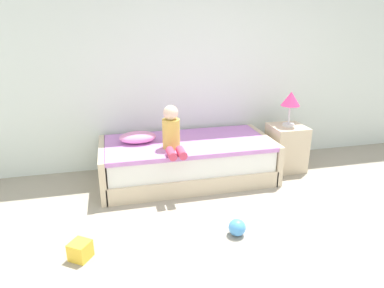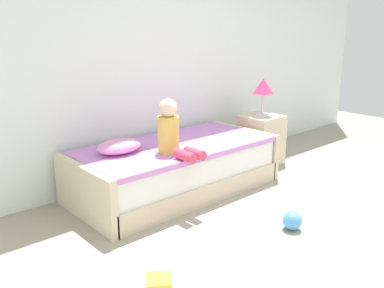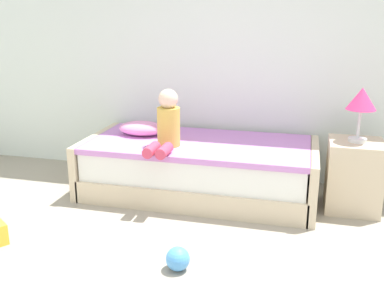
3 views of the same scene
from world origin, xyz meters
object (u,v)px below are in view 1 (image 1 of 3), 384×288
child_figure (172,132)px  toy_ball (237,227)px  pillow (138,137)px  table_lamp (291,101)px  nightstand (286,148)px  toy_block (80,250)px  bed (187,160)px

child_figure → toy_ball: size_ratio=3.18×
pillow → table_lamp: bearing=-3.0°
child_figure → pillow: size_ratio=1.16×
table_lamp → pillow: bearing=177.0°
nightstand → table_lamp: (-0.00, 0.00, 0.64)m
nightstand → toy_block: (-2.56, -1.31, -0.22)m
bed → toy_ball: size_ratio=13.15×
toy_ball → child_figure: bearing=110.6°
bed → nightstand: (1.35, -0.00, 0.05)m
bed → toy_block: bearing=-132.8°
child_figure → toy_ball: (0.40, -1.07, -0.62)m
table_lamp → pillow: size_ratio=1.02×
table_lamp → child_figure: bearing=-171.8°
child_figure → toy_ball: bearing=-69.4°
toy_ball → toy_block: (-1.39, -0.01, -0.00)m
pillow → toy_block: 1.62m
child_figure → pillow: bearing=137.7°
child_figure → toy_ball: 1.31m
nightstand → child_figure: 1.65m
bed → toy_ball: bed is taller
nightstand → table_lamp: size_ratio=1.33×
nightstand → pillow: pillow is taller
bed → child_figure: child_figure is taller
pillow → nightstand: bearing=-3.0°
nightstand → toy_ball: 1.77m
toy_block → bed: bearing=47.2°
bed → nightstand: nightstand is taller
nightstand → child_figure: child_figure is taller
toy_ball → bed: bearing=97.7°
nightstand → pillow: (-1.94, 0.10, 0.26)m
table_lamp → pillow: 1.98m
nightstand → bed: bearing=180.0°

